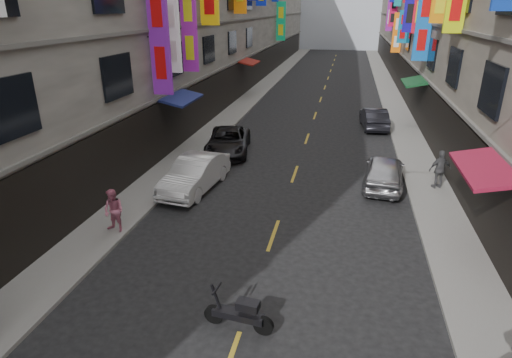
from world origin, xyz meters
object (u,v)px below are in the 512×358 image
at_px(car_left_far, 228,141).
at_px(car_right_mid, 384,171).
at_px(car_left_mid, 195,174).
at_px(car_right_far, 374,118).
at_px(scooter_crossing, 239,314).
at_px(pedestrian_rfar, 440,169).
at_px(scooter_far_right, 376,178).
at_px(pedestrian_lfar, 114,211).

relative_size(car_left_far, car_right_mid, 1.13).
bearing_deg(car_left_mid, car_right_far, 63.20).
height_order(scooter_crossing, car_right_mid, car_right_mid).
distance_m(scooter_crossing, car_left_mid, 8.97).
distance_m(car_left_mid, car_right_mid, 8.27).
height_order(car_left_mid, car_right_mid, car_left_mid).
bearing_deg(pedestrian_rfar, scooter_far_right, -15.99).
bearing_deg(car_right_far, scooter_far_right, 82.51).
relative_size(scooter_far_right, car_left_far, 0.39).
bearing_deg(pedestrian_lfar, pedestrian_rfar, 40.54).
bearing_deg(car_right_far, car_left_mid, 50.86).
distance_m(scooter_crossing, car_left_far, 13.79).
height_order(scooter_crossing, pedestrian_rfar, pedestrian_rfar).
bearing_deg(pedestrian_rfar, car_left_mid, -9.02).
relative_size(scooter_crossing, car_left_far, 0.38).
distance_m(car_left_mid, pedestrian_lfar, 4.53).
height_order(car_left_mid, pedestrian_lfar, pedestrian_lfar).
bearing_deg(pedestrian_rfar, scooter_crossing, 37.60).
xyz_separation_m(scooter_crossing, car_right_far, (4.03, 20.08, 0.23)).
bearing_deg(pedestrian_rfar, car_right_far, -97.59).
relative_size(car_left_mid, car_right_far, 1.08).
distance_m(car_left_mid, pedestrian_rfar, 10.49).
bearing_deg(pedestrian_lfar, car_right_mid, 46.05).
height_order(car_right_mid, pedestrian_lfar, pedestrian_lfar).
xyz_separation_m(car_left_far, car_right_mid, (7.94, -3.11, 0.05)).
distance_m(scooter_far_right, pedestrian_rfar, 2.68).
relative_size(car_right_mid, car_right_far, 1.01).
distance_m(car_right_mid, pedestrian_lfar, 11.37).
bearing_deg(scooter_far_right, scooter_crossing, 74.26).
distance_m(car_left_far, car_right_far, 10.49).
distance_m(car_left_mid, car_left_far, 5.19).
relative_size(scooter_far_right, pedestrian_rfar, 1.07).
distance_m(scooter_far_right, car_right_mid, 0.48).
bearing_deg(car_right_mid, pedestrian_rfar, -174.31).
height_order(scooter_far_right, pedestrian_rfar, pedestrian_rfar).
xyz_separation_m(car_right_mid, pedestrian_rfar, (2.28, -0.00, 0.26)).
relative_size(car_right_mid, pedestrian_lfar, 2.67).
bearing_deg(scooter_crossing, car_right_far, -4.83).
xyz_separation_m(car_left_far, car_right_far, (7.94, 6.86, 0.02)).
distance_m(car_right_mid, pedestrian_rfar, 2.29).
relative_size(car_left_mid, car_left_far, 0.94).
bearing_deg(car_left_far, pedestrian_lfar, -107.95).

